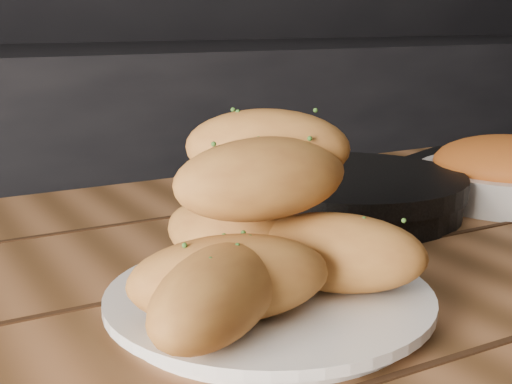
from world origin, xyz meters
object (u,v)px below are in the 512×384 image
(bowl, at_px, (510,173))
(plate, at_px, (269,302))
(skillet, at_px, (348,192))
(bread_rolls, at_px, (259,231))

(bowl, bearing_deg, plate, -160.48)
(plate, relative_size, skillet, 0.64)
(bread_rolls, bearing_deg, skillet, 41.50)
(skillet, xyz_separation_m, bowl, (0.20, -0.05, 0.01))
(plate, bearing_deg, bowl, 19.52)
(plate, xyz_separation_m, bowl, (0.43, 0.15, 0.02))
(plate, xyz_separation_m, skillet, (0.22, 0.20, 0.01))
(plate, xyz_separation_m, bread_rolls, (-0.01, -0.01, 0.06))
(bowl, bearing_deg, skillet, 166.41)
(plate, bearing_deg, bread_rolls, -152.95)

